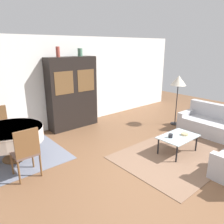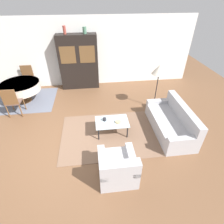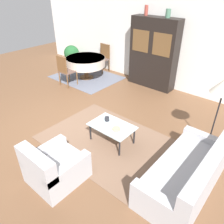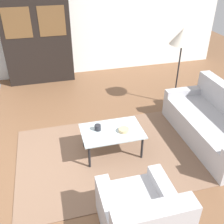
% 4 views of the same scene
% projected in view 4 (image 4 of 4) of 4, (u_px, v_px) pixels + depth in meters
% --- Properties ---
extents(ground_plane, '(14.00, 14.00, 0.00)m').
position_uv_depth(ground_plane, '(31.00, 179.00, 3.68)').
color(ground_plane, brown).
extents(wall_back, '(10.00, 0.06, 2.70)m').
position_uv_depth(wall_back, '(21.00, 22.00, 5.95)').
color(wall_back, white).
rests_on(wall_back, ground_plane).
extents(area_rug, '(2.85, 1.99, 0.01)m').
position_uv_depth(area_rug, '(111.00, 155.00, 4.11)').
color(area_rug, brown).
rests_on(area_rug, ground_plane).
extents(couch, '(0.88, 1.93, 0.82)m').
position_uv_depth(couch, '(216.00, 125.00, 4.31)').
color(couch, '#B2B2B7').
rests_on(couch, ground_plane).
extents(armchair, '(0.81, 0.88, 0.79)m').
position_uv_depth(armchair, '(141.00, 218.00, 2.81)').
color(armchair, '#B2B2B7').
rests_on(armchair, ground_plane).
extents(coffee_table, '(0.93, 0.61, 0.41)m').
position_uv_depth(coffee_table, '(112.00, 133.00, 3.97)').
color(coffee_table, black).
rests_on(coffee_table, area_rug).
extents(display_cabinet, '(1.51, 0.44, 2.12)m').
position_uv_depth(display_cabinet, '(37.00, 37.00, 5.95)').
color(display_cabinet, black).
rests_on(display_cabinet, ground_plane).
extents(floor_lamp, '(0.47, 0.47, 1.56)m').
position_uv_depth(floor_lamp, '(183.00, 39.00, 4.78)').
color(floor_lamp, black).
rests_on(floor_lamp, ground_plane).
extents(cup, '(0.10, 0.10, 0.09)m').
position_uv_depth(cup, '(98.00, 128.00, 3.94)').
color(cup, '#232328').
rests_on(cup, coffee_table).
extents(bowl, '(0.16, 0.16, 0.05)m').
position_uv_depth(bowl, '(124.00, 130.00, 3.92)').
color(bowl, tan).
rests_on(bowl, coffee_table).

